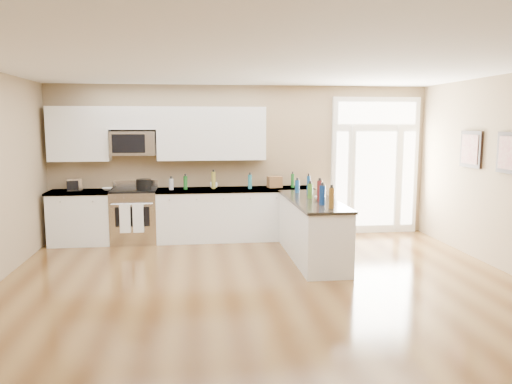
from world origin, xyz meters
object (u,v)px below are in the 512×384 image
peninsula_cabinet (312,231)px  stockpot (144,184)px  kitchen_range (135,216)px  toaster_oven (74,185)px

peninsula_cabinet → stockpot: 3.09m
kitchen_range → toaster_oven: bearing=177.1°
stockpot → toaster_oven: (-1.21, 0.12, -0.01)m
kitchen_range → stockpot: stockpot is taller
peninsula_cabinet → kitchen_range: bearing=153.3°
peninsula_cabinet → stockpot: stockpot is taller
kitchen_range → stockpot: size_ratio=4.09×
kitchen_range → toaster_oven: 1.17m
toaster_oven → stockpot: bearing=-24.5°
peninsula_cabinet → kitchen_range: 3.23m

